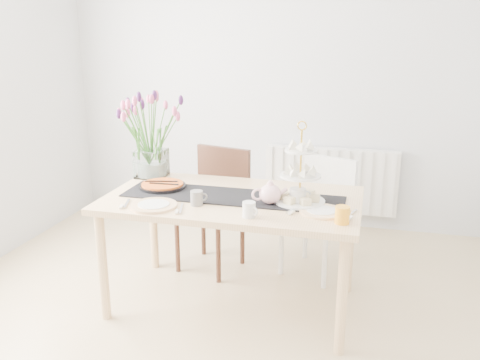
% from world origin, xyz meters
% --- Properties ---
extents(room_shell, '(4.50, 4.50, 4.50)m').
position_xyz_m(room_shell, '(0.00, 0.00, 1.30)').
color(room_shell, tan).
rests_on(room_shell, ground).
extents(radiator, '(1.20, 0.08, 0.60)m').
position_xyz_m(radiator, '(0.50, 2.19, 0.45)').
color(radiator, white).
rests_on(radiator, room_shell).
extents(dining_table, '(1.60, 0.90, 0.75)m').
position_xyz_m(dining_table, '(0.01, 0.59, 0.67)').
color(dining_table, tan).
rests_on(dining_table, ground).
extents(chair_brown, '(0.55, 0.55, 0.91)m').
position_xyz_m(chair_brown, '(-0.28, 1.16, 0.53)').
color(chair_brown, '#361D13').
rests_on(chair_brown, ground).
extents(chair_white, '(0.55, 0.55, 0.86)m').
position_xyz_m(chair_white, '(0.51, 1.28, 0.50)').
color(chair_white, white).
rests_on(chair_white, ground).
extents(table_runner, '(1.40, 0.35, 0.01)m').
position_xyz_m(table_runner, '(0.01, 0.59, 0.75)').
color(table_runner, black).
rests_on(table_runner, dining_table).
extents(tulip_vase, '(0.72, 0.72, 0.62)m').
position_xyz_m(tulip_vase, '(-0.68, 0.91, 1.15)').
color(tulip_vase, silver).
rests_on(tulip_vase, dining_table).
extents(cake_stand, '(0.31, 0.31, 0.45)m').
position_xyz_m(cake_stand, '(0.44, 0.58, 0.88)').
color(cake_stand, gold).
rests_on(cake_stand, dining_table).
extents(teapot, '(0.26, 0.24, 0.14)m').
position_xyz_m(teapot, '(0.27, 0.52, 0.82)').
color(teapot, white).
rests_on(teapot, dining_table).
extents(cream_jug, '(0.13, 0.13, 0.10)m').
position_xyz_m(cream_jug, '(0.43, 0.56, 0.80)').
color(cream_jug, silver).
rests_on(cream_jug, dining_table).
extents(tart_tin, '(0.31, 0.31, 0.04)m').
position_xyz_m(tart_tin, '(-0.49, 0.65, 0.77)').
color(tart_tin, black).
rests_on(tart_tin, dining_table).
extents(mug_grey, '(0.11, 0.11, 0.09)m').
position_xyz_m(mug_grey, '(-0.15, 0.39, 0.79)').
color(mug_grey, slate).
rests_on(mug_grey, dining_table).
extents(mug_white, '(0.10, 0.10, 0.09)m').
position_xyz_m(mug_white, '(0.20, 0.27, 0.79)').
color(mug_white, silver).
rests_on(mug_white, dining_table).
extents(mug_orange, '(0.11, 0.11, 0.10)m').
position_xyz_m(mug_orange, '(0.71, 0.31, 0.80)').
color(mug_orange, orange).
rests_on(mug_orange, dining_table).
extents(plate_left, '(0.35, 0.35, 0.01)m').
position_xyz_m(plate_left, '(-0.39, 0.30, 0.76)').
color(plate_left, silver).
rests_on(plate_left, dining_table).
extents(plate_right, '(0.33, 0.33, 0.01)m').
position_xyz_m(plate_right, '(0.59, 0.45, 0.76)').
color(plate_right, white).
rests_on(plate_right, dining_table).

